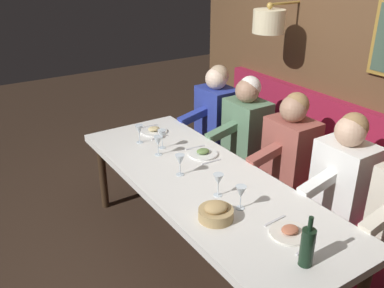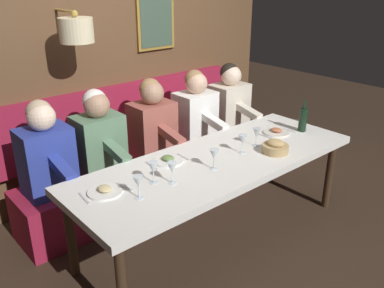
{
  "view_description": "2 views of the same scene",
  "coord_description": "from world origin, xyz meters",
  "px_view_note": "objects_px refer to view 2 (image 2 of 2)",
  "views": [
    {
      "loc": [
        -1.53,
        -2.2,
        2.26
      ],
      "look_at": [
        0.05,
        0.24,
        0.92
      ],
      "focal_mm": 39.32,
      "sensor_mm": 36.0,
      "label": 1
    },
    {
      "loc": [
        -2.15,
        2.15,
        2.14
      ],
      "look_at": [
        0.05,
        0.24,
        0.92
      ],
      "focal_mm": 38.51,
      "sensor_mm": 36.0,
      "label": 2
    }
  ],
  "objects_px": {
    "wine_glass_3": "(257,133)",
    "diner_farthest": "(46,152)",
    "wine_glass_4": "(214,155)",
    "bread_bowl": "(275,147)",
    "dining_table": "(218,166)",
    "diner_near": "(196,111)",
    "wine_glass_5": "(153,168)",
    "wine_glass_0": "(243,140)",
    "diner_middle": "(153,123)",
    "wine_glass_1": "(138,183)",
    "wine_bottle": "(303,119)",
    "diner_nearest": "(230,102)",
    "wine_glass_2": "(172,168)",
    "diner_far": "(99,137)"
  },
  "relations": [
    {
      "from": "wine_glass_3",
      "to": "diner_farthest",
      "type": "bearing_deg",
      "value": 58.99
    },
    {
      "from": "wine_glass_4",
      "to": "bread_bowl",
      "type": "distance_m",
      "value": 0.62
    },
    {
      "from": "dining_table",
      "to": "wine_glass_4",
      "type": "xyz_separation_m",
      "value": [
        -0.11,
        0.15,
        0.18
      ]
    },
    {
      "from": "dining_table",
      "to": "diner_near",
      "type": "bearing_deg",
      "value": -31.27
    },
    {
      "from": "bread_bowl",
      "to": "diner_near",
      "type": "bearing_deg",
      "value": -4.44
    },
    {
      "from": "wine_glass_3",
      "to": "wine_glass_4",
      "type": "bearing_deg",
      "value": 98.68
    },
    {
      "from": "wine_glass_5",
      "to": "wine_glass_0",
      "type": "bearing_deg",
      "value": -93.68
    },
    {
      "from": "diner_middle",
      "to": "wine_glass_3",
      "type": "bearing_deg",
      "value": -153.39
    },
    {
      "from": "wine_glass_1",
      "to": "wine_glass_4",
      "type": "relative_size",
      "value": 1.0
    },
    {
      "from": "wine_glass_4",
      "to": "wine_bottle",
      "type": "xyz_separation_m",
      "value": [
        0.04,
        -1.2,
        -0.0
      ]
    },
    {
      "from": "diner_nearest",
      "to": "diner_farthest",
      "type": "xyz_separation_m",
      "value": [
        0.0,
        2.1,
        0.0
      ]
    },
    {
      "from": "diner_near",
      "to": "wine_glass_2",
      "type": "xyz_separation_m",
      "value": [
        -0.96,
        1.07,
        0.04
      ]
    },
    {
      "from": "dining_table",
      "to": "wine_glass_2",
      "type": "bearing_deg",
      "value": 98.68
    },
    {
      "from": "diner_farthest",
      "to": "wine_glass_1",
      "type": "relative_size",
      "value": 4.82
    },
    {
      "from": "wine_glass_0",
      "to": "wine_glass_5",
      "type": "height_order",
      "value": "same"
    },
    {
      "from": "diner_nearest",
      "to": "wine_glass_3",
      "type": "distance_m",
      "value": 1.08
    },
    {
      "from": "diner_nearest",
      "to": "wine_glass_0",
      "type": "xyz_separation_m",
      "value": [
        -0.93,
        0.8,
        0.04
      ]
    },
    {
      "from": "diner_near",
      "to": "wine_glass_1",
      "type": "xyz_separation_m",
      "value": [
        -0.98,
        1.37,
        0.04
      ]
    },
    {
      "from": "wine_glass_2",
      "to": "diner_near",
      "type": "bearing_deg",
      "value": -48.08
    },
    {
      "from": "diner_far",
      "to": "wine_glass_2",
      "type": "height_order",
      "value": "diner_far"
    },
    {
      "from": "diner_near",
      "to": "diner_middle",
      "type": "relative_size",
      "value": 1.0
    },
    {
      "from": "diner_nearest",
      "to": "wine_glass_0",
      "type": "relative_size",
      "value": 4.82
    },
    {
      "from": "diner_farthest",
      "to": "wine_glass_4",
      "type": "height_order",
      "value": "diner_farthest"
    },
    {
      "from": "wine_glass_2",
      "to": "wine_bottle",
      "type": "height_order",
      "value": "wine_bottle"
    },
    {
      "from": "diner_near",
      "to": "wine_glass_1",
      "type": "bearing_deg",
      "value": 125.58
    },
    {
      "from": "dining_table",
      "to": "diner_near",
      "type": "xyz_separation_m",
      "value": [
        0.88,
        -0.54,
        0.14
      ]
    },
    {
      "from": "dining_table",
      "to": "diner_farthest",
      "type": "bearing_deg",
      "value": 50.2
    },
    {
      "from": "wine_glass_3",
      "to": "wine_glass_5",
      "type": "distance_m",
      "value": 1.08
    },
    {
      "from": "wine_glass_2",
      "to": "bread_bowl",
      "type": "bearing_deg",
      "value": -97.97
    },
    {
      "from": "wine_bottle",
      "to": "wine_glass_2",
      "type": "bearing_deg",
      "value": 90.54
    },
    {
      "from": "wine_glass_5",
      "to": "diner_nearest",
      "type": "bearing_deg",
      "value": -62.47
    },
    {
      "from": "wine_glass_4",
      "to": "diner_nearest",
      "type": "bearing_deg",
      "value": -50.22
    },
    {
      "from": "dining_table",
      "to": "wine_glass_0",
      "type": "bearing_deg",
      "value": -101.21
    },
    {
      "from": "diner_near",
      "to": "diner_farthest",
      "type": "height_order",
      "value": "same"
    },
    {
      "from": "wine_glass_0",
      "to": "wine_bottle",
      "type": "xyz_separation_m",
      "value": [
        -0.02,
        -0.81,
        -0.0
      ]
    },
    {
      "from": "diner_farthest",
      "to": "wine_glass_4",
      "type": "relative_size",
      "value": 4.82
    },
    {
      "from": "wine_glass_1",
      "to": "wine_glass_3",
      "type": "relative_size",
      "value": 1.0
    },
    {
      "from": "diner_near",
      "to": "diner_farthest",
      "type": "xyz_separation_m",
      "value": [
        0.0,
        1.59,
        0.0
      ]
    },
    {
      "from": "diner_middle",
      "to": "bread_bowl",
      "type": "relative_size",
      "value": 3.6
    },
    {
      "from": "diner_nearest",
      "to": "dining_table",
      "type": "bearing_deg",
      "value": 130.39
    },
    {
      "from": "dining_table",
      "to": "wine_glass_5",
      "type": "relative_size",
      "value": 15.36
    },
    {
      "from": "diner_near",
      "to": "diner_farthest",
      "type": "distance_m",
      "value": 1.59
    },
    {
      "from": "diner_near",
      "to": "diner_farthest",
      "type": "bearing_deg",
      "value": 90.0
    },
    {
      "from": "wine_glass_5",
      "to": "wine_bottle",
      "type": "xyz_separation_m",
      "value": [
        -0.08,
        -1.68,
        -0.0
      ]
    },
    {
      "from": "wine_glass_2",
      "to": "bread_bowl",
      "type": "relative_size",
      "value": 0.75
    },
    {
      "from": "diner_near",
      "to": "wine_glass_3",
      "type": "bearing_deg",
      "value": 173.97
    },
    {
      "from": "wine_glass_1",
      "to": "wine_glass_2",
      "type": "relative_size",
      "value": 1.0
    },
    {
      "from": "dining_table",
      "to": "wine_glass_1",
      "type": "relative_size",
      "value": 15.36
    },
    {
      "from": "diner_middle",
      "to": "wine_glass_0",
      "type": "xyz_separation_m",
      "value": [
        -0.93,
        -0.24,
        0.04
      ]
    },
    {
      "from": "diner_far",
      "to": "wine_glass_5",
      "type": "bearing_deg",
      "value": 176.47
    }
  ]
}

